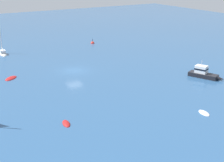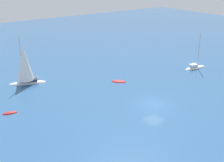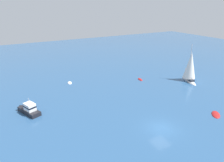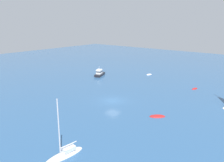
# 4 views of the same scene
# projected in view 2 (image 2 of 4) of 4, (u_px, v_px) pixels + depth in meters

# --- Properties ---
(ground_plane) EXTENTS (160.00, 160.00, 0.00)m
(ground_plane) POSITION_uv_depth(u_px,v_px,m) (154.00, 104.00, 42.48)
(ground_plane) COLOR #2D5684
(ketch) EXTENTS (1.85, 4.98, 7.28)m
(ketch) POSITION_uv_depth(u_px,v_px,m) (195.00, 67.00, 57.67)
(ketch) COLOR silver
(ketch) RESTS_ON ground
(yacht) EXTENTS (3.65, 6.18, 8.69)m
(yacht) POSITION_uv_depth(u_px,v_px,m) (25.00, 66.00, 49.05)
(yacht) COLOR white
(yacht) RESTS_ON ground
(dinghy) EXTENTS (1.15, 2.02, 0.45)m
(dinghy) POSITION_uv_depth(u_px,v_px,m) (10.00, 113.00, 39.87)
(dinghy) COLOR #B21E1E
(dinghy) RESTS_ON ground
(rib) EXTENTS (2.71, 2.62, 0.48)m
(rib) POSITION_uv_depth(u_px,v_px,m) (119.00, 82.00, 50.90)
(rib) COLOR #B21E1E
(rib) RESTS_ON ground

